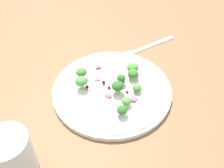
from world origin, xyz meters
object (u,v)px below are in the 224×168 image
object	(u,v)px
fork	(145,47)
broccoli_floret_0	(127,101)
broccoli_floret_1	(81,72)
plate	(112,89)
broccoli_floret_2	(81,82)
water_glass	(13,157)

from	to	relation	value
fork	broccoli_floret_0	bearing A→B (deg)	21.27
broccoli_floret_1	fork	xyz separation A→B (cm)	(-21.46, 5.23, -3.13)
plate	broccoli_floret_1	size ratio (longest dim) A/B	10.34
broccoli_floret_0	broccoli_floret_2	world-z (taller)	broccoli_floret_2
plate	broccoli_floret_2	world-z (taller)	broccoli_floret_2
broccoli_floret_0	water_glass	distance (cm)	25.64
plate	water_glass	distance (cm)	27.16
plate	broccoli_floret_0	xyz separation A→B (cm)	(2.46, 5.84, 1.79)
broccoli_floret_0	fork	world-z (taller)	broccoli_floret_0
plate	broccoli_floret_0	distance (cm)	6.58
plate	broccoli_floret_2	size ratio (longest dim) A/B	9.75
broccoli_floret_0	broccoli_floret_2	bearing A→B (deg)	-80.83
water_glass	plate	bearing A→B (deg)	175.96
fork	water_glass	size ratio (longest dim) A/B	1.87
fork	broccoli_floret_1	bearing A→B (deg)	-13.69
broccoli_floret_0	broccoli_floret_2	distance (cm)	11.82
broccoli_floret_2	broccoli_floret_1	bearing A→B (deg)	-139.63
plate	broccoli_floret_1	xyz separation A→B (cm)	(1.71, -8.04, 2.52)
plate	broccoli_floret_0	size ratio (longest dim) A/B	12.90
plate	water_glass	bearing A→B (deg)	-4.04
broccoli_floret_0	water_glass	size ratio (longest dim) A/B	0.23
broccoli_floret_1	water_glass	size ratio (longest dim) A/B	0.29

